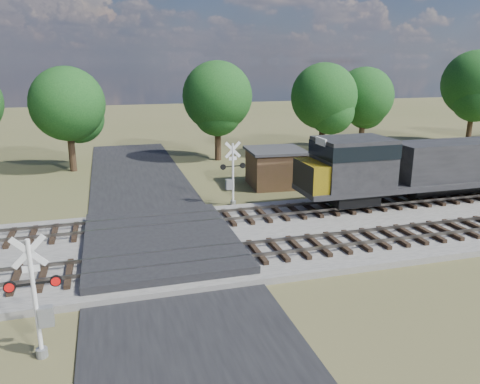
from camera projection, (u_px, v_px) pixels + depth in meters
name	position (u px, v px, depth m)	size (l,w,h in m)	color
ground	(163.00, 253.00, 21.92)	(160.00, 160.00, 0.00)	brown
ballast_bed	(349.00, 226.00, 25.00)	(140.00, 10.00, 0.30)	gray
road	(163.00, 252.00, 21.90)	(7.00, 60.00, 0.08)	black
crossing_panel	(161.00, 243.00, 22.29)	(7.00, 9.00, 0.62)	#262628
track_near	(238.00, 253.00, 20.78)	(140.00, 2.60, 0.33)	black
track_far	(213.00, 219.00, 25.41)	(140.00, 2.60, 0.33)	black
crossing_signal_near	(39.00, 308.00, 13.78)	(1.59, 0.34, 3.94)	silver
crossing_signal_far	(232.00, 179.00, 28.70)	(1.62, 0.36, 4.02)	silver
equipment_shed	(275.00, 167.00, 33.45)	(4.16, 4.16, 2.67)	#4F3A21
treeline	(233.00, 95.00, 41.84)	(79.77, 9.70, 9.86)	black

